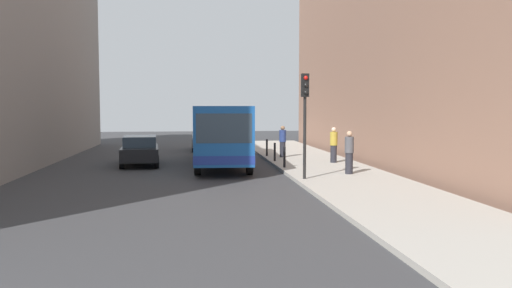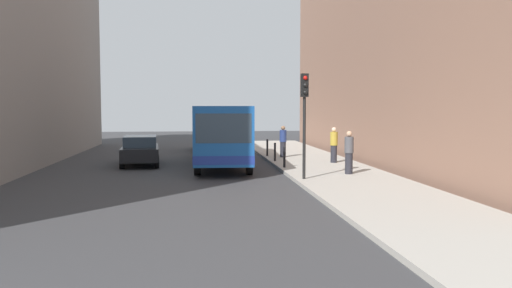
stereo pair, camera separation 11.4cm
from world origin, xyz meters
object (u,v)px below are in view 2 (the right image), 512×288
(car_beside_bus, at_px, (140,150))
(traffic_light, at_px, (304,106))
(bollard_far, at_px, (267,148))
(pedestrian_near_signal, at_px, (349,152))
(pedestrian_far_sidewalk, at_px, (283,141))
(bollard_mid, at_px, (275,152))
(car_behind_bus, at_px, (206,139))
(bollard_near, at_px, (284,157))
(pedestrian_mid_sidewalk, at_px, (334,145))
(bus, at_px, (223,131))

(car_beside_bus, distance_m, traffic_light, 10.18)
(bollard_far, bearing_deg, pedestrian_near_signal, -74.62)
(traffic_light, height_order, pedestrian_far_sidewalk, traffic_light)
(pedestrian_far_sidewalk, bearing_deg, bollard_mid, -122.67)
(car_behind_bus, height_order, bollard_near, car_behind_bus)
(bollard_far, relative_size, pedestrian_near_signal, 0.53)
(bollard_mid, bearing_deg, pedestrian_mid_sidewalk, -20.91)
(bollard_near, bearing_deg, pedestrian_far_sidewalk, 81.01)
(bollard_near, distance_m, pedestrian_near_signal, 3.50)
(bus, relative_size, car_behind_bus, 2.53)
(car_beside_bus, relative_size, bollard_far, 4.76)
(car_behind_bus, bearing_deg, bollard_far, 118.33)
(bus, xyz_separation_m, pedestrian_mid_sidewalk, (5.55, -1.05, -0.68))
(bollard_near, bearing_deg, bollard_far, 90.00)
(car_behind_bus, bearing_deg, bollard_near, 105.69)
(traffic_light, distance_m, bollard_mid, 7.14)
(traffic_light, relative_size, pedestrian_far_sidewalk, 2.34)
(pedestrian_near_signal, bearing_deg, pedestrian_far_sidewalk, 41.67)
(bus, distance_m, bollard_near, 4.06)
(car_behind_bus, height_order, bollard_mid, car_behind_bus)
(traffic_light, bearing_deg, pedestrian_near_signal, 29.92)
(car_behind_bus, relative_size, bollard_near, 4.63)
(pedestrian_mid_sidewalk, xyz_separation_m, pedestrian_far_sidewalk, (-2.06, 3.11, -0.02))
(car_behind_bus, relative_size, pedestrian_mid_sidewalk, 2.46)
(car_beside_bus, distance_m, pedestrian_mid_sidewalk, 9.84)
(pedestrian_far_sidewalk, bearing_deg, bollard_far, 121.44)
(bollard_mid, bearing_deg, bus, -179.21)
(bollard_near, xyz_separation_m, pedestrian_near_signal, (2.29, -2.62, 0.43))
(car_beside_bus, xyz_separation_m, bollard_mid, (6.90, -0.32, -0.16))
(bus, bearing_deg, pedestrian_near_signal, 135.39)
(bollard_near, xyz_separation_m, pedestrian_far_sidewalk, (0.77, 4.88, 0.40))
(bollard_near, height_order, pedestrian_near_signal, pedestrian_near_signal)
(bollard_mid, bearing_deg, bollard_far, 90.00)
(bus, height_order, pedestrian_mid_sidewalk, bus)
(bollard_near, height_order, pedestrian_far_sidewalk, pedestrian_far_sidewalk)
(traffic_light, bearing_deg, bollard_near, 91.48)
(traffic_light, relative_size, pedestrian_mid_sidewalk, 2.29)
(car_behind_bus, relative_size, pedestrian_far_sidewalk, 2.51)
(car_beside_bus, bearing_deg, traffic_light, 130.56)
(bus, bearing_deg, bollard_far, -130.44)
(bollard_near, bearing_deg, bollard_mid, 90.00)
(pedestrian_mid_sidewalk, distance_m, pedestrian_far_sidewalk, 3.74)
(bus, height_order, pedestrian_near_signal, bus)
(bus, xyz_separation_m, traffic_light, (2.81, -6.69, 1.28))
(traffic_light, xyz_separation_m, pedestrian_near_signal, (2.19, 1.26, -1.95))
(car_beside_bus, distance_m, bollard_near, 7.60)
(bollard_near, relative_size, bollard_mid, 1.00)
(pedestrian_mid_sidewalk, bearing_deg, bollard_far, 9.45)
(bollard_far, distance_m, pedestrian_far_sidewalk, 1.19)
(pedestrian_near_signal, bearing_deg, bus, 72.87)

